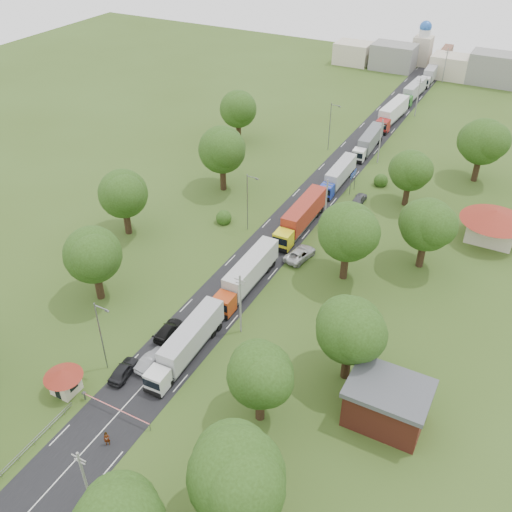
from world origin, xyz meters
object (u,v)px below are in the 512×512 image
Objects in this scene: car_lane_mid at (152,360)px; truck_0 at (188,342)px; boom_barrier at (106,405)px; info_sign at (353,177)px; pedestrian_near at (107,439)px; car_lane_front at (123,370)px; guard_booth at (64,378)px.

truck_0 is at bearing -128.02° from car_lane_mid.
info_sign reaches higher than boom_barrier.
car_lane_front is at bearing 85.77° from pedestrian_near.
car_lane_mid reaches higher than boom_barrier.
guard_booth is 0.31× the size of truck_0.
truck_0 is 2.99× the size of car_lane_mid.
guard_booth reaches higher than boom_barrier.
info_sign is (6.56, 60.00, 2.11)m from boom_barrier.
pedestrian_near is at bearing -90.84° from truck_0.
car_lane_front is (-1.64, 5.00, -0.10)m from boom_barrier.
guard_booth is 10.10m from car_lane_mid.
car_lane_front is at bearing 108.19° from boom_barrier.
pedestrian_near is at bearing -48.93° from boom_barrier.
pedestrian_near is at bearing 105.56° from car_lane_mid.
guard_booth is (-5.84, -0.00, 1.27)m from boom_barrier.
info_sign is at bearing 78.32° from guard_booth.
truck_0 is at bearing 51.11° from guard_booth.
car_lane_mid is 11.67m from pedestrian_near.
truck_0 reaches higher than car_lane_mid.
info_sign reaches higher than car_lane_front.
pedestrian_near is at bearing -93.16° from info_sign.
guard_booth is 0.91× the size of car_lane_mid.
boom_barrier is 5.26m from car_lane_front.
guard_booth is 2.42× the size of pedestrian_near.
boom_barrier is at bearing -106.13° from truck_0.
car_lane_mid is (6.20, 7.85, -1.37)m from guard_booth.
guard_booth is 9.64m from pedestrian_near.
boom_barrier is at bearing -96.24° from info_sign.
guard_booth is 14.51m from truck_0.
guard_booth is at bearing -101.68° from info_sign.
truck_0 reaches higher than pedestrian_near.
car_lane_front is (-8.20, -55.00, -2.21)m from info_sign.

